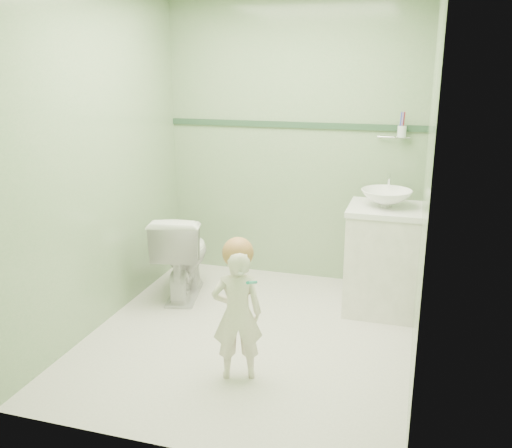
% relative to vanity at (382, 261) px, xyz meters
% --- Properties ---
extents(ground, '(2.50, 2.50, 0.00)m').
position_rel_vanity_xyz_m(ground, '(-0.84, -0.70, -0.40)').
color(ground, beige).
rests_on(ground, ground).
extents(room_shell, '(2.50, 2.54, 2.40)m').
position_rel_vanity_xyz_m(room_shell, '(-0.84, -0.70, 0.80)').
color(room_shell, '#88B07D').
rests_on(room_shell, ground).
extents(trim_stripe, '(2.20, 0.02, 0.05)m').
position_rel_vanity_xyz_m(trim_stripe, '(-0.84, 0.54, 0.95)').
color(trim_stripe, '#2C4C34').
rests_on(trim_stripe, room_shell).
extents(vanity, '(0.52, 0.50, 0.80)m').
position_rel_vanity_xyz_m(vanity, '(0.00, 0.00, 0.00)').
color(vanity, beige).
rests_on(vanity, ground).
extents(counter, '(0.54, 0.52, 0.04)m').
position_rel_vanity_xyz_m(counter, '(0.00, 0.00, 0.41)').
color(counter, white).
rests_on(counter, vanity).
extents(basin, '(0.37, 0.37, 0.13)m').
position_rel_vanity_xyz_m(basin, '(0.00, 0.00, 0.49)').
color(basin, white).
rests_on(basin, counter).
extents(faucet, '(0.03, 0.13, 0.18)m').
position_rel_vanity_xyz_m(faucet, '(0.00, 0.19, 0.57)').
color(faucet, silver).
rests_on(faucet, counter).
extents(cup_holder, '(0.26, 0.07, 0.21)m').
position_rel_vanity_xyz_m(cup_holder, '(0.05, 0.48, 0.93)').
color(cup_holder, silver).
rests_on(cup_holder, room_shell).
extents(toilet, '(0.53, 0.76, 0.71)m').
position_rel_vanity_xyz_m(toilet, '(-1.58, -0.17, -0.05)').
color(toilet, white).
rests_on(toilet, ground).
extents(toddler, '(0.35, 0.29, 0.83)m').
position_rel_vanity_xyz_m(toddler, '(-0.76, -1.22, 0.01)').
color(toddler, silver).
rests_on(toddler, ground).
extents(hair_cap, '(0.18, 0.18, 0.18)m').
position_rel_vanity_xyz_m(hair_cap, '(-0.76, -1.20, 0.39)').
color(hair_cap, '#A9713F').
rests_on(hair_cap, toddler).
extents(teal_toothbrush, '(0.10, 0.14, 0.08)m').
position_rel_vanity_xyz_m(teal_toothbrush, '(-0.64, -1.31, 0.27)').
color(teal_toothbrush, '#179077').
rests_on(teal_toothbrush, toddler).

